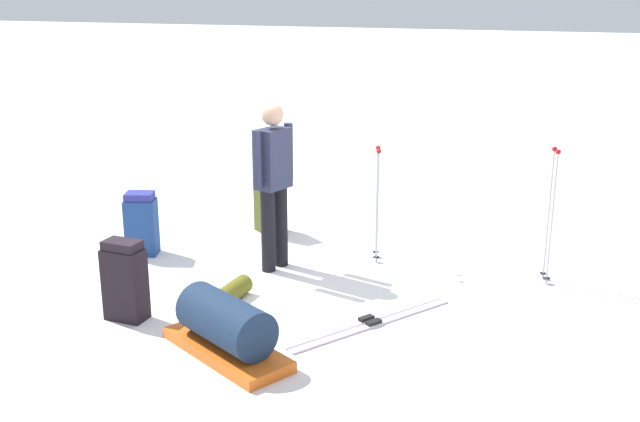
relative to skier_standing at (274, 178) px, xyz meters
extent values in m
plane|color=white|center=(-0.14, -0.53, -0.95)|extent=(80.00, 80.00, 0.00)
cylinder|color=black|center=(-0.09, 0.03, -0.53)|extent=(0.14, 0.14, 0.85)
cylinder|color=black|center=(0.09, -0.03, -0.53)|extent=(0.14, 0.14, 0.85)
cube|color=#292D47|center=(0.00, 0.00, 0.20)|extent=(0.39, 0.32, 0.60)
cylinder|color=#292D47|center=(-0.23, 0.08, 0.23)|extent=(0.09, 0.09, 0.58)
cylinder|color=#292D47|center=(0.23, -0.08, 0.23)|extent=(0.09, 0.09, 0.58)
sphere|color=tan|center=(0.00, 0.00, 0.64)|extent=(0.22, 0.22, 0.22)
cube|color=silver|center=(-0.97, -1.23, -0.94)|extent=(1.44, 1.06, 0.02)
cube|color=black|center=(-0.97, -1.23, -0.92)|extent=(0.15, 0.13, 0.03)
cube|color=silver|center=(-1.03, -1.31, -0.94)|extent=(1.44, 1.06, 0.02)
cube|color=black|center=(-1.03, -1.31, -0.92)|extent=(0.15, 0.13, 0.03)
cube|color=black|center=(-1.55, 0.78, -0.64)|extent=(0.24, 0.36, 0.64)
cube|color=black|center=(-1.55, 0.78, -0.28)|extent=(0.21, 0.33, 0.08)
cube|color=#494F1E|center=(1.06, 0.47, -0.66)|extent=(0.42, 0.44, 0.58)
cube|color=#445420|center=(1.06, 0.47, -0.33)|extent=(0.38, 0.40, 0.08)
cube|color=navy|center=(-0.06, 1.51, -0.65)|extent=(0.33, 0.38, 0.61)
cube|color=navy|center=(-0.06, 1.51, -0.31)|extent=(0.29, 0.34, 0.08)
cylinder|color=#AAADBB|center=(0.47, -0.95, -0.37)|extent=(0.02, 0.02, 1.16)
sphere|color=#A51919|center=(0.47, -0.95, 0.24)|extent=(0.05, 0.05, 0.05)
cylinder|color=black|center=(0.47, -0.95, -0.89)|extent=(0.07, 0.07, 0.01)
cylinder|color=#AAADBB|center=(0.63, -0.91, -0.37)|extent=(0.02, 0.02, 1.16)
sphere|color=#A51919|center=(0.63, -0.91, 0.24)|extent=(0.05, 0.05, 0.05)
cylinder|color=black|center=(0.63, -0.91, -0.89)|extent=(0.07, 0.07, 0.01)
cylinder|color=#B0B9C5|center=(0.42, -2.67, -0.31)|extent=(0.02, 0.02, 1.28)
sphere|color=#A51919|center=(0.42, -2.67, 0.36)|extent=(0.05, 0.05, 0.05)
cylinder|color=black|center=(0.42, -2.67, -0.89)|extent=(0.07, 0.07, 0.01)
cylinder|color=#B0B9C5|center=(0.54, -2.64, -0.31)|extent=(0.02, 0.02, 1.28)
sphere|color=#A51919|center=(0.54, -2.64, 0.36)|extent=(0.05, 0.05, 0.05)
cylinder|color=black|center=(0.54, -2.64, -0.89)|extent=(0.07, 0.07, 0.01)
cube|color=orange|center=(-1.89, -0.34, -0.91)|extent=(0.99, 1.26, 0.09)
cylinder|color=#1A2C46|center=(-1.89, -0.34, -0.66)|extent=(0.77, 0.92, 0.40)
cylinder|color=brown|center=(-0.96, 0.07, -0.86)|extent=(0.57, 0.23, 0.18)
camera|label=1|loc=(-6.84, -2.75, 1.89)|focal=42.88mm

